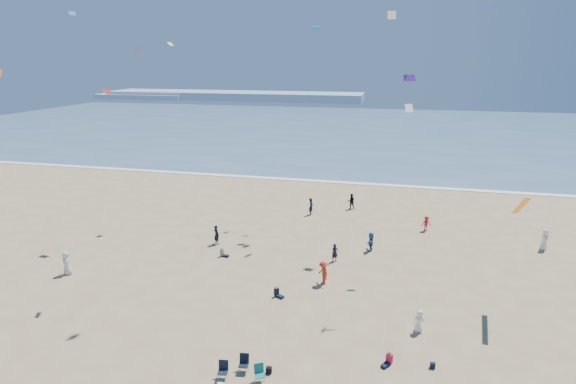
# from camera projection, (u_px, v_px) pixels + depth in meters

# --- Properties ---
(ocean) EXTENTS (220.00, 100.00, 0.06)m
(ocean) POSITION_uv_depth(u_px,v_px,m) (361.00, 130.00, 109.41)
(ocean) COLOR #476B84
(ocean) RESTS_ON ground
(surf_line) EXTENTS (220.00, 1.20, 0.08)m
(surf_line) POSITION_uv_depth(u_px,v_px,m) (334.00, 182.00, 62.73)
(surf_line) COLOR white
(surf_line) RESTS_ON ground
(headland_far) EXTENTS (110.00, 20.00, 3.20)m
(headland_far) POSITION_uv_depth(u_px,v_px,m) (233.00, 96.00, 192.10)
(headland_far) COLOR #7A8EA8
(headland_far) RESTS_ON ground
(headland_near) EXTENTS (40.00, 14.00, 2.00)m
(headland_near) POSITION_uv_depth(u_px,v_px,m) (143.00, 96.00, 196.35)
(headland_near) COLOR #7A8EA8
(headland_near) RESTS_ON ground
(standing_flyers) EXTENTS (39.45, 40.09, 1.94)m
(standing_flyers) POSITION_uv_depth(u_px,v_px,m) (334.00, 277.00, 33.49)
(standing_flyers) COLOR black
(standing_flyers) RESTS_ON ground
(seated_group) EXTENTS (15.36, 25.35, 0.84)m
(seated_group) POSITION_uv_depth(u_px,v_px,m) (281.00, 360.00, 25.03)
(seated_group) COLOR white
(seated_group) RESTS_ON ground
(chair_cluster) EXTENTS (2.75, 1.48, 1.00)m
(chair_cluster) POSITION_uv_depth(u_px,v_px,m) (242.00, 370.00, 24.09)
(chair_cluster) COLOR black
(chair_cluster) RESTS_ON ground
(black_backpack) EXTENTS (0.30, 0.22, 0.38)m
(black_backpack) POSITION_uv_depth(u_px,v_px,m) (269.00, 370.00, 24.53)
(black_backpack) COLOR black
(black_backpack) RESTS_ON ground
(navy_bag) EXTENTS (0.28, 0.18, 0.34)m
(navy_bag) POSITION_uv_depth(u_px,v_px,m) (433.00, 365.00, 24.95)
(navy_bag) COLOR black
(navy_bag) RESTS_ON ground
(kites_aloft) EXTENTS (48.14, 43.17, 26.43)m
(kites_aloft) POSITION_uv_depth(u_px,v_px,m) (407.00, 83.00, 27.23)
(kites_aloft) COLOR #FF6DCF
(kites_aloft) RESTS_ON ground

